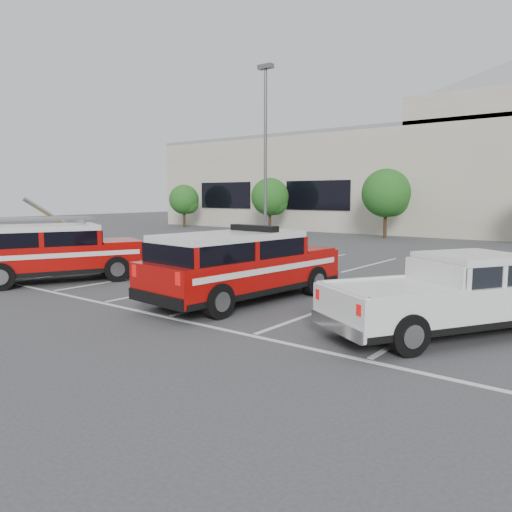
{
  "coord_description": "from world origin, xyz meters",
  "views": [
    {
      "loc": [
        9.22,
        -11.08,
        3.03
      ],
      "look_at": [
        -0.67,
        1.67,
        1.05
      ],
      "focal_mm": 35.0,
      "sensor_mm": 36.0,
      "label": 1
    }
  ],
  "objects_px": {
    "convention_building": "(501,173)",
    "utility_rig": "(41,247)",
    "fire_chief_suv": "(242,271)",
    "tree_left": "(271,198)",
    "tree_far_left": "(185,201)",
    "white_pickup": "(454,303)",
    "ladder_suv": "(53,256)",
    "light_pole_left": "(265,157)",
    "tree_mid_left": "(388,195)"
  },
  "relations": [
    {
      "from": "fire_chief_suv",
      "to": "utility_rig",
      "type": "relative_size",
      "value": 1.72
    },
    {
      "from": "convention_building",
      "to": "tree_far_left",
      "type": "distance_m",
      "value": 27.03
    },
    {
      "from": "convention_building",
      "to": "utility_rig",
      "type": "distance_m",
      "value": 33.74
    },
    {
      "from": "tree_far_left",
      "to": "convention_building",
      "type": "bearing_deg",
      "value": 21.37
    },
    {
      "from": "tree_far_left",
      "to": "ladder_suv",
      "type": "distance_m",
      "value": 29.78
    },
    {
      "from": "light_pole_left",
      "to": "utility_rig",
      "type": "distance_m",
      "value": 12.85
    },
    {
      "from": "white_pickup",
      "to": "ladder_suv",
      "type": "bearing_deg",
      "value": -141.48
    },
    {
      "from": "tree_left",
      "to": "utility_rig",
      "type": "distance_m",
      "value": 21.19
    },
    {
      "from": "tree_mid_left",
      "to": "ladder_suv",
      "type": "distance_m",
      "value": 23.96
    },
    {
      "from": "tree_left",
      "to": "tree_mid_left",
      "type": "xyz_separation_m",
      "value": [
        10.0,
        0.0,
        0.27
      ]
    },
    {
      "from": "tree_mid_left",
      "to": "ladder_suv",
      "type": "height_order",
      "value": "tree_mid_left"
    },
    {
      "from": "light_pole_left",
      "to": "fire_chief_suv",
      "type": "xyz_separation_m",
      "value": [
        8.28,
        -12.23,
        -4.3
      ]
    },
    {
      "from": "convention_building",
      "to": "tree_left",
      "type": "bearing_deg",
      "value": -146.95
    },
    {
      "from": "ladder_suv",
      "to": "tree_left",
      "type": "bearing_deg",
      "value": 133.05
    },
    {
      "from": "tree_far_left",
      "to": "light_pole_left",
      "type": "height_order",
      "value": "light_pole_left"
    },
    {
      "from": "convention_building",
      "to": "tree_left",
      "type": "xyz_separation_m",
      "value": [
        -15.09,
        -9.82,
        -1.95
      ]
    },
    {
      "from": "convention_building",
      "to": "light_pole_left",
      "type": "bearing_deg",
      "value": -112.39
    },
    {
      "from": "white_pickup",
      "to": "ladder_suv",
      "type": "xyz_separation_m",
      "value": [
        -13.13,
        -1.71,
        0.2
      ]
    },
    {
      "from": "tree_far_left",
      "to": "tree_mid_left",
      "type": "distance_m",
      "value": 20.01
    },
    {
      "from": "white_pickup",
      "to": "convention_building",
      "type": "bearing_deg",
      "value": 131.59
    },
    {
      "from": "tree_far_left",
      "to": "ladder_suv",
      "type": "relative_size",
      "value": 0.65
    },
    {
      "from": "tree_mid_left",
      "to": "white_pickup",
      "type": "bearing_deg",
      "value": -63.5
    },
    {
      "from": "convention_building",
      "to": "tree_mid_left",
      "type": "relative_size",
      "value": 12.38
    },
    {
      "from": "convention_building",
      "to": "fire_chief_suv",
      "type": "height_order",
      "value": "convention_building"
    },
    {
      "from": "white_pickup",
      "to": "ladder_suv",
      "type": "relative_size",
      "value": 0.96
    },
    {
      "from": "tree_mid_left",
      "to": "fire_chief_suv",
      "type": "bearing_deg",
      "value": -76.88
    },
    {
      "from": "tree_mid_left",
      "to": "convention_building",
      "type": "bearing_deg",
      "value": 62.6
    },
    {
      "from": "white_pickup",
      "to": "utility_rig",
      "type": "relative_size",
      "value": 1.6
    },
    {
      "from": "tree_far_left",
      "to": "utility_rig",
      "type": "xyz_separation_m",
      "value": [
        11.96,
        -20.98,
        -1.91
      ]
    },
    {
      "from": "fire_chief_suv",
      "to": "white_pickup",
      "type": "bearing_deg",
      "value": 7.75
    },
    {
      "from": "tree_mid_left",
      "to": "fire_chief_suv",
      "type": "relative_size",
      "value": 0.76
    },
    {
      "from": "tree_left",
      "to": "utility_rig",
      "type": "xyz_separation_m",
      "value": [
        1.96,
        -20.98,
        -2.18
      ]
    },
    {
      "from": "tree_far_left",
      "to": "tree_mid_left",
      "type": "xyz_separation_m",
      "value": [
        20.0,
        0.0,
        0.54
      ]
    },
    {
      "from": "light_pole_left",
      "to": "utility_rig",
      "type": "bearing_deg",
      "value": -114.33
    },
    {
      "from": "tree_mid_left",
      "to": "utility_rig",
      "type": "xyz_separation_m",
      "value": [
        -8.04,
        -20.98,
        -2.45
      ]
    },
    {
      "from": "tree_far_left",
      "to": "tree_mid_left",
      "type": "relative_size",
      "value": 0.82
    },
    {
      "from": "tree_far_left",
      "to": "tree_mid_left",
      "type": "bearing_deg",
      "value": 0.0
    },
    {
      "from": "tree_left",
      "to": "white_pickup",
      "type": "bearing_deg",
      "value": -46.41
    },
    {
      "from": "light_pole_left",
      "to": "ladder_suv",
      "type": "bearing_deg",
      "value": -86.0
    },
    {
      "from": "utility_rig",
      "to": "tree_mid_left",
      "type": "bearing_deg",
      "value": 85.31
    },
    {
      "from": "tree_mid_left",
      "to": "light_pole_left",
      "type": "height_order",
      "value": "light_pole_left"
    },
    {
      "from": "tree_far_left",
      "to": "utility_rig",
      "type": "bearing_deg",
      "value": -60.31
    },
    {
      "from": "light_pole_left",
      "to": "convention_building",
      "type": "bearing_deg",
      "value": 67.61
    },
    {
      "from": "tree_mid_left",
      "to": "tree_far_left",
      "type": "bearing_deg",
      "value": -180.0
    },
    {
      "from": "light_pole_left",
      "to": "utility_rig",
      "type": "xyz_separation_m",
      "value": [
        -4.95,
        -10.94,
        -4.6
      ]
    },
    {
      "from": "light_pole_left",
      "to": "ladder_suv",
      "type": "distance_m",
      "value": 14.41
    },
    {
      "from": "ladder_suv",
      "to": "utility_rig",
      "type": "xyz_separation_m",
      "value": [
        -5.91,
        2.79,
        -0.31
      ]
    },
    {
      "from": "fire_chief_suv",
      "to": "light_pole_left",
      "type": "bearing_deg",
      "value": 129.72
    },
    {
      "from": "fire_chief_suv",
      "to": "tree_left",
      "type": "bearing_deg",
      "value": 129.91
    },
    {
      "from": "convention_building",
      "to": "white_pickup",
      "type": "distance_m",
      "value": 32.67
    }
  ]
}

